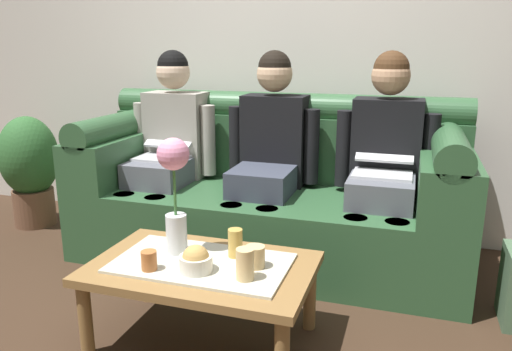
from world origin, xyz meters
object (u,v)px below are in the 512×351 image
at_px(person_right, 385,156).
at_px(cup_near_right, 245,264).
at_px(cup_far_left, 255,257).
at_px(person_left, 169,142).
at_px(coffee_table, 202,273).
at_px(potted_plant, 30,166).
at_px(cup_near_left, 235,243).
at_px(person_middle, 270,148).
at_px(flower_vase, 174,184).
at_px(snack_bowl, 196,261).
at_px(cup_far_center, 149,260).
at_px(couch, 269,195).

bearing_deg(person_right, cup_near_right, -111.61).
xyz_separation_m(cup_near_right, cup_far_left, (0.00, 0.11, -0.02)).
xyz_separation_m(person_left, coffee_table, (0.66, -1.00, -0.34)).
xyz_separation_m(person_right, cup_near_right, (-0.43, -1.10, -0.23)).
xyz_separation_m(coffee_table, potted_plant, (-1.74, 0.98, 0.11)).
bearing_deg(cup_near_left, person_right, 59.09).
distance_m(person_middle, flower_vase, 0.95).
xyz_separation_m(person_middle, coffee_table, (0.00, -1.00, -0.34)).
bearing_deg(snack_bowl, flower_vase, 137.06).
bearing_deg(person_middle, cup_far_left, -76.88).
bearing_deg(snack_bowl, potted_plant, 148.85).
height_order(person_middle, cup_near_right, person_middle).
relative_size(cup_near_left, cup_far_left, 1.36).
distance_m(snack_bowl, cup_near_left, 0.21).
bearing_deg(person_left, cup_far_center, -66.64).
bearing_deg(person_middle, cup_near_left, -82.73).
height_order(snack_bowl, cup_near_left, cup_near_left).
xyz_separation_m(person_left, cup_far_center, (0.49, -1.13, -0.25)).
relative_size(flower_vase, cup_far_center, 6.40).
bearing_deg(person_left, cup_far_left, -47.86).
bearing_deg(cup_near_left, cup_far_left, -33.14).
distance_m(person_left, potted_plant, 1.11).
relative_size(couch, flower_vase, 4.44).
distance_m(person_left, snack_bowl, 1.30).
height_order(person_middle, flower_vase, person_middle).
bearing_deg(couch, person_middle, -90.00).
height_order(person_right, cup_far_center, person_right).
bearing_deg(cup_near_right, couch, 101.56).
height_order(cup_near_right, potted_plant, potted_plant).
relative_size(cup_near_left, cup_far_center, 1.55).
relative_size(person_middle, flower_vase, 2.41).
relative_size(person_left, cup_near_left, 9.99).
bearing_deg(cup_near_right, potted_plant, 151.47).
distance_m(person_middle, person_right, 0.66).
height_order(person_left, person_right, same).
height_order(couch, flower_vase, couch).
bearing_deg(cup_far_center, cup_near_right, 5.62).
xyz_separation_m(person_right, cup_far_center, (-0.83, -1.13, -0.25)).
distance_m(couch, cup_near_left, 0.92).
relative_size(snack_bowl, cup_far_left, 1.48).
bearing_deg(coffee_table, cup_near_right, -22.69).
height_order(couch, cup_far_left, couch).
xyz_separation_m(person_middle, cup_near_left, (0.12, -0.91, -0.23)).
distance_m(person_left, cup_near_left, 1.21).
height_order(couch, cup_far_center, couch).
height_order(couch, potted_plant, couch).
xyz_separation_m(coffee_table, snack_bowl, (0.01, -0.09, 0.10)).
distance_m(couch, person_left, 0.72).
relative_size(person_left, potted_plant, 1.57).
bearing_deg(cup_far_left, cup_near_left, 146.86).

